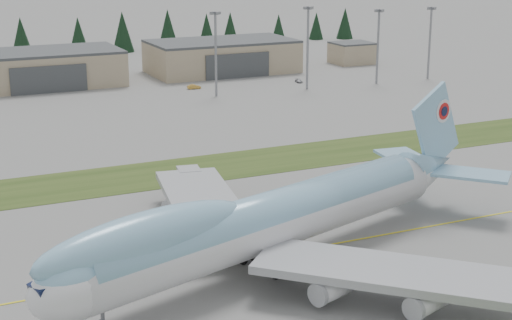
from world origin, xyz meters
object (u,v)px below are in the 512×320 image
service_vehicle_b (194,89)px  service_vehicle_c (299,82)px  boeing_747_freighter (269,220)px  hangar_right (222,56)px  hangar_center (41,68)px

service_vehicle_b → service_vehicle_c: 33.89m
boeing_747_freighter → hangar_right: boeing_747_freighter is taller
boeing_747_freighter → service_vehicle_c: size_ratio=21.20×
boeing_747_freighter → hangar_center: (-3.23, 153.64, -1.62)m
service_vehicle_c → hangar_right: bearing=124.9°
boeing_747_freighter → hangar_center: boeing_747_freighter is taller
boeing_747_freighter → service_vehicle_b: 134.34m
boeing_747_freighter → hangar_right: (56.77, 153.64, -1.62)m
service_vehicle_b → service_vehicle_c: bearing=-91.7°
hangar_right → service_vehicle_b: (-19.46, -24.77, -5.39)m
service_vehicle_b → service_vehicle_c: service_vehicle_b is taller
hangar_right → service_vehicle_c: bearing=-63.2°
boeing_747_freighter → hangar_center: 153.68m
hangar_right → service_vehicle_c: hangar_right is taller
boeing_747_freighter → hangar_right: bearing=51.9°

